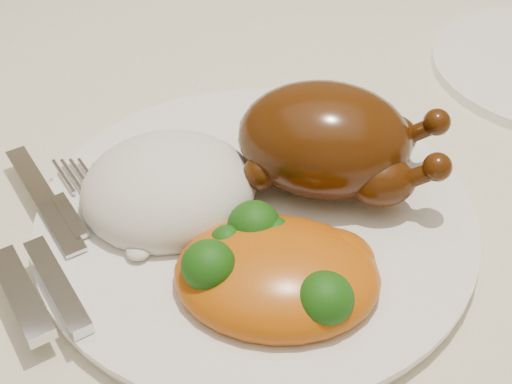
{
  "coord_description": "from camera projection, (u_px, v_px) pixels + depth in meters",
  "views": [
    {
      "loc": [
        -0.04,
        -0.5,
        1.13
      ],
      "look_at": [
        -0.01,
        -0.13,
        0.8
      ],
      "focal_mm": 50.0,
      "sensor_mm": 36.0,
      "label": 1
    }
  ],
  "objects": [
    {
      "name": "dining_table",
      "position": [
        256.0,
        207.0,
        0.68
      ],
      "size": [
        1.6,
        0.9,
        0.76
      ],
      "color": "brown",
      "rests_on": "floor"
    },
    {
      "name": "tablecloth",
      "position": [
        256.0,
        148.0,
        0.63
      ],
      "size": [
        1.73,
        1.03,
        0.18
      ],
      "color": "beige",
      "rests_on": "dining_table"
    },
    {
      "name": "dinner_plate",
      "position": [
        256.0,
        219.0,
        0.52
      ],
      "size": [
        0.32,
        0.32,
        0.01
      ],
      "primitive_type": "cylinder",
      "rotation": [
        0.0,
        0.0,
        -0.03
      ],
      "color": "white",
      "rests_on": "tablecloth"
    },
    {
      "name": "roast_chicken",
      "position": [
        329.0,
        141.0,
        0.51
      ],
      "size": [
        0.17,
        0.12,
        0.08
      ],
      "rotation": [
        0.0,
        0.0,
        -0.25
      ],
      "color": "#482307",
      "rests_on": "dinner_plate"
    },
    {
      "name": "rice_mound",
      "position": [
        169.0,
        190.0,
        0.51
      ],
      "size": [
        0.14,
        0.13,
        0.07
      ],
      "rotation": [
        0.0,
        0.0,
        0.16
      ],
      "color": "white",
      "rests_on": "dinner_plate"
    },
    {
      "name": "mac_and_cheese",
      "position": [
        280.0,
        271.0,
        0.45
      ],
      "size": [
        0.15,
        0.12,
        0.06
      ],
      "rotation": [
        0.0,
        0.0,
        -0.15
      ],
      "color": "#C0650C",
      "rests_on": "dinner_plate"
    },
    {
      "name": "cutlery",
      "position": [
        45.0,
        257.0,
        0.47
      ],
      "size": [
        0.09,
        0.19,
        0.01
      ],
      "rotation": [
        0.0,
        0.0,
        0.49
      ],
      "color": "silver",
      "rests_on": "dinner_plate"
    }
  ]
}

